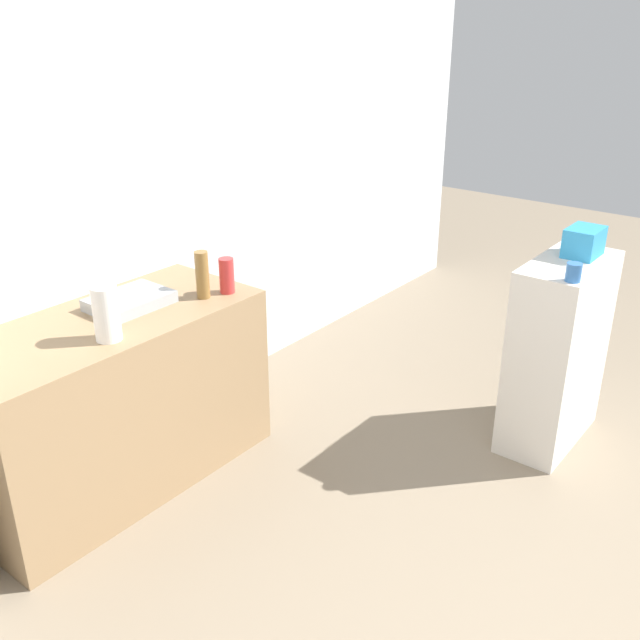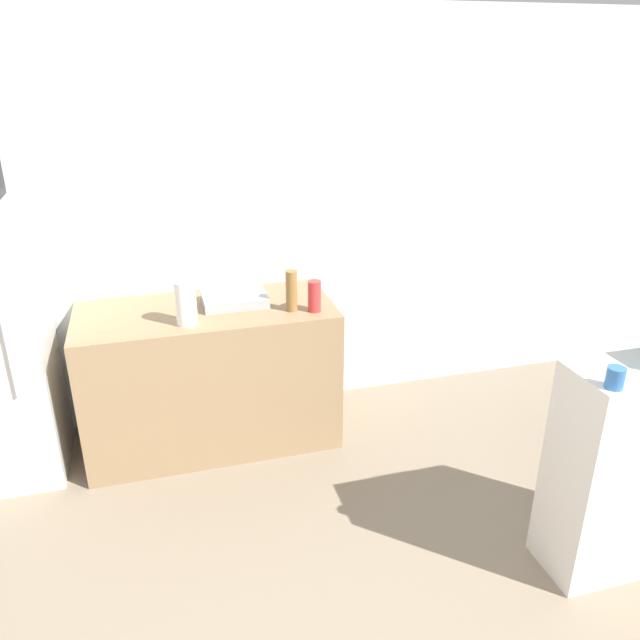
{
  "view_description": "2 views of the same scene",
  "coord_description": "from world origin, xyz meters",
  "px_view_note": "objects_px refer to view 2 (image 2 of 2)",
  "views": [
    {
      "loc": [
        -1.72,
        -0.1,
        2.27
      ],
      "look_at": [
        0.56,
        1.69,
        0.99
      ],
      "focal_mm": 40.0,
      "sensor_mm": 36.0,
      "label": 1
    },
    {
      "loc": [
        -0.19,
        -0.87,
        2.3
      ],
      "look_at": [
        0.65,
        2.09,
        0.98
      ],
      "focal_mm": 35.0,
      "sensor_mm": 36.0,
      "label": 2
    }
  ],
  "objects_px": {
    "bottle_short": "(314,296)",
    "jar": "(615,378)",
    "paper_towel_roll": "(186,303)",
    "bottle_tall": "(292,291)"
  },
  "relations": [
    {
      "from": "jar",
      "to": "bottle_tall",
      "type": "bearing_deg",
      "value": 121.93
    },
    {
      "from": "bottle_short",
      "to": "bottle_tall",
      "type": "bearing_deg",
      "value": 160.36
    },
    {
      "from": "jar",
      "to": "paper_towel_roll",
      "type": "xyz_separation_m",
      "value": [
        -1.58,
        1.51,
        -0.08
      ]
    },
    {
      "from": "bottle_short",
      "to": "jar",
      "type": "bearing_deg",
      "value": -60.87
    },
    {
      "from": "bottle_short",
      "to": "paper_towel_roll",
      "type": "bearing_deg",
      "value": 179.39
    },
    {
      "from": "bottle_tall",
      "to": "bottle_short",
      "type": "distance_m",
      "value": 0.14
    },
    {
      "from": "bottle_tall",
      "to": "jar",
      "type": "distance_m",
      "value": 1.83
    },
    {
      "from": "bottle_tall",
      "to": "jar",
      "type": "bearing_deg",
      "value": -58.07
    },
    {
      "from": "bottle_short",
      "to": "jar",
      "type": "xyz_separation_m",
      "value": [
        0.84,
        -1.5,
        0.12
      ]
    },
    {
      "from": "bottle_short",
      "to": "jar",
      "type": "height_order",
      "value": "jar"
    }
  ]
}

